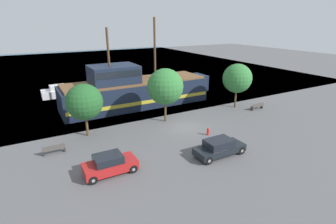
{
  "coord_description": "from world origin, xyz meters",
  "views": [
    {
      "loc": [
        -14.18,
        -22.2,
        10.91
      ],
      "look_at": [
        -0.64,
        2.0,
        1.2
      ],
      "focal_mm": 28.0,
      "sensor_mm": 36.0,
      "label": 1
    }
  ],
  "objects_px": {
    "moored_boat_dockside": "(61,92)",
    "fire_hydrant": "(208,131)",
    "bench_promenade_east": "(54,149)",
    "parked_car_curb_mid": "(110,164)",
    "parked_car_curb_front": "(219,147)",
    "bench_promenade_west": "(257,106)",
    "pirate_ship": "(134,90)"
  },
  "relations": [
    {
      "from": "moored_boat_dockside",
      "to": "fire_hydrant",
      "type": "xyz_separation_m",
      "value": [
        10.74,
        -22.42,
        -0.28
      ]
    },
    {
      "from": "bench_promenade_west",
      "to": "parked_car_curb_mid",
      "type": "bearing_deg",
      "value": -165.92
    },
    {
      "from": "parked_car_curb_front",
      "to": "bench_promenade_west",
      "type": "xyz_separation_m",
      "value": [
        12.25,
        7.13,
        -0.28
      ]
    },
    {
      "from": "pirate_ship",
      "to": "fire_hydrant",
      "type": "height_order",
      "value": "pirate_ship"
    },
    {
      "from": "moored_boat_dockside",
      "to": "bench_promenade_east",
      "type": "bearing_deg",
      "value": -99.73
    },
    {
      "from": "parked_car_curb_front",
      "to": "bench_promenade_east",
      "type": "xyz_separation_m",
      "value": [
        -12.26,
        7.15,
        -0.29
      ]
    },
    {
      "from": "moored_boat_dockside",
      "to": "fire_hydrant",
      "type": "bearing_deg",
      "value": -64.41
    },
    {
      "from": "fire_hydrant",
      "to": "bench_promenade_east",
      "type": "relative_size",
      "value": 0.42
    },
    {
      "from": "moored_boat_dockside",
      "to": "parked_car_curb_mid",
      "type": "relative_size",
      "value": 1.4
    },
    {
      "from": "pirate_ship",
      "to": "fire_hydrant",
      "type": "bearing_deg",
      "value": -78.29
    },
    {
      "from": "fire_hydrant",
      "to": "parked_car_curb_front",
      "type": "bearing_deg",
      "value": -114.62
    },
    {
      "from": "pirate_ship",
      "to": "moored_boat_dockside",
      "type": "distance_m",
      "value": 12.67
    },
    {
      "from": "pirate_ship",
      "to": "bench_promenade_east",
      "type": "bearing_deg",
      "value": -140.3
    },
    {
      "from": "parked_car_curb_front",
      "to": "bench_promenade_west",
      "type": "bearing_deg",
      "value": 30.21
    },
    {
      "from": "pirate_ship",
      "to": "bench_promenade_east",
      "type": "relative_size",
      "value": 11.4
    },
    {
      "from": "parked_car_curb_front",
      "to": "bench_promenade_east",
      "type": "distance_m",
      "value": 14.2
    },
    {
      "from": "bench_promenade_west",
      "to": "pirate_ship",
      "type": "bearing_deg",
      "value": 144.28
    },
    {
      "from": "bench_promenade_east",
      "to": "bench_promenade_west",
      "type": "distance_m",
      "value": 24.51
    },
    {
      "from": "bench_promenade_west",
      "to": "fire_hydrant",
      "type": "bearing_deg",
      "value": -162.47
    },
    {
      "from": "parked_car_curb_front",
      "to": "parked_car_curb_mid",
      "type": "xyz_separation_m",
      "value": [
        -8.98,
        1.81,
        0.03
      ]
    },
    {
      "from": "parked_car_curb_mid",
      "to": "bench_promenade_west",
      "type": "bearing_deg",
      "value": 14.08
    },
    {
      "from": "moored_boat_dockside",
      "to": "parked_car_curb_mid",
      "type": "xyz_separation_m",
      "value": [
        0.01,
        -24.43,
        0.06
      ]
    },
    {
      "from": "parked_car_curb_mid",
      "to": "fire_hydrant",
      "type": "relative_size",
      "value": 5.14
    },
    {
      "from": "bench_promenade_east",
      "to": "parked_car_curb_mid",
      "type": "bearing_deg",
      "value": -58.44
    },
    {
      "from": "parked_car_curb_front",
      "to": "bench_promenade_west",
      "type": "relative_size",
      "value": 2.39
    },
    {
      "from": "pirate_ship",
      "to": "fire_hydrant",
      "type": "distance_m",
      "value": 13.15
    },
    {
      "from": "parked_car_curb_front",
      "to": "moored_boat_dockside",
      "type": "bearing_deg",
      "value": 108.92
    },
    {
      "from": "pirate_ship",
      "to": "parked_car_curb_mid",
      "type": "relative_size",
      "value": 5.28
    },
    {
      "from": "pirate_ship",
      "to": "moored_boat_dockside",
      "type": "bearing_deg",
      "value": 129.99
    },
    {
      "from": "fire_hydrant",
      "to": "bench_promenade_east",
      "type": "bearing_deg",
      "value": 166.61
    },
    {
      "from": "moored_boat_dockside",
      "to": "bench_promenade_west",
      "type": "height_order",
      "value": "moored_boat_dockside"
    },
    {
      "from": "pirate_ship",
      "to": "fire_hydrant",
      "type": "xyz_separation_m",
      "value": [
        2.65,
        -12.77,
        -1.7
      ]
    }
  ]
}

